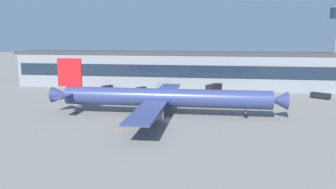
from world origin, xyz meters
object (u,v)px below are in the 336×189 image
Objects in this scene: pushback_tractor at (245,93)px; follow_me_car at (107,87)px; airliner at (162,98)px; fuel_truck at (164,87)px; baggage_tug at (141,89)px; traffic_cone_1 at (142,127)px; belt_loader at (321,95)px; traffic_cone_0 at (121,130)px; traffic_cone_2 at (128,125)px; catering_truck at (214,89)px.

follow_me_car is (-52.56, 5.95, 0.04)m from pushback_tractor.
airliner reaches higher than fuel_truck.
baggage_tug is 52.03m from traffic_cone_1.
belt_loader is 74.37m from traffic_cone_0.
traffic_cone_1 is at bearing -119.62° from pushback_tractor.
belt_loader reaches higher than follow_me_car.
traffic_cone_2 reaches higher than traffic_cone_0.
baggage_tug is 49.57m from traffic_cone_2.
fuel_truck is 55.41m from belt_loader.
belt_loader reaches higher than traffic_cone_0.
pushback_tractor is 0.80× the size of belt_loader.
traffic_cone_2 is (-0.64, -49.44, -1.52)m from fuel_truck.
baggage_tug is at bearing 174.01° from pushback_tractor.
traffic_cone_1 is (-15.54, -46.29, -1.96)m from catering_truck.
traffic_cone_1 is at bearing -138.37° from belt_loader.
traffic_cone_2 is at bearing -90.74° from fuel_truck.
airliner reaches higher than pushback_tractor.
follow_me_car is at bearing 175.28° from belt_loader.
catering_truck is 48.86m from traffic_cone_1.
airliner is 105.62× the size of traffic_cone_0.
follow_me_car is at bearing 171.42° from catering_truck.
baggage_tug reaches higher than traffic_cone_2.
fuel_truck is at bearing 171.29° from pushback_tractor.
traffic_cone_1 is (-26.50, -46.62, -0.72)m from pushback_tractor.
belt_loader is at bearing 41.63° from traffic_cone_1.
fuel_truck is (-5.64, 36.87, -2.94)m from airliner.
belt_loader is at bearing 32.72° from airliner.
traffic_cone_0 is (-30.75, -49.25, -0.75)m from pushback_tractor.
fuel_truck is 30.13m from pushback_tractor.
follow_me_car is 58.68m from traffic_cone_1.
catering_truck is at bearing 179.74° from belt_loader.
catering_truck is 1.58× the size of follow_me_car.
baggage_tug is at bearing 99.29° from traffic_cone_2.
traffic_cone_1 is at bearing -86.34° from fuel_truck.
belt_loader is 1.34× the size of follow_me_car.
traffic_cone_2 is at bearing -113.58° from catering_truck.
airliner is at bearing -53.39° from follow_me_car.
fuel_truck reaches higher than traffic_cone_0.
catering_truck is 48.65m from traffic_cone_2.
belt_loader reaches higher than baggage_tug.
pushback_tractor is 7.79× the size of traffic_cone_1.
baggage_tug is at bearing -7.72° from follow_me_car.
belt_loader is 10.58× the size of traffic_cone_0.
follow_me_car is (-28.43, 38.26, -3.73)m from airliner.
traffic_cone_0 is (21.81, -55.20, -0.79)m from follow_me_car.
catering_truck reaches higher than follow_me_car.
baggage_tug is 38.62m from pushback_tractor.
fuel_truck is 51.30m from traffic_cone_1.
airliner reaches higher than traffic_cone_1.
traffic_cone_2 is (-3.91, 1.73, 0.03)m from traffic_cone_1.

